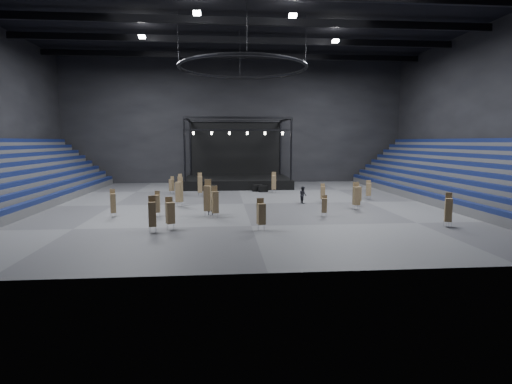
{
  "coord_description": "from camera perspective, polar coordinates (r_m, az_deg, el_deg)",
  "views": [
    {
      "loc": [
        -2.1,
        -38.78,
        6.07
      ],
      "look_at": [
        1.07,
        -2.0,
        1.4
      ],
      "focal_mm": 28.0,
      "sensor_mm": 36.0,
      "label": 1
    }
  ],
  "objects": [
    {
      "name": "wall_right",
      "position": [
        47.4,
        30.45,
        9.78
      ],
      "size": [
        0.2,
        42.0,
        18.0
      ],
      "primitive_type": "cube",
      "color": "black",
      "rests_on": "ground"
    },
    {
      "name": "flight_case_right",
      "position": [
        48.41,
        1.01,
        0.45
      ],
      "size": [
        1.19,
        0.71,
        0.75
      ],
      "primitive_type": "cube",
      "rotation": [
        0.0,
        0.0,
        0.14
      ],
      "color": "black",
      "rests_on": "floor"
    },
    {
      "name": "chair_stack_17",
      "position": [
        28.19,
        -12.17,
        -2.85
      ],
      "size": [
        0.71,
        0.71,
        2.28
      ],
      "rotation": [
        0.0,
        0.0,
        0.43
      ],
      "color": "silver",
      "rests_on": "floor"
    },
    {
      "name": "man_center",
      "position": [
        33.36,
        -6.57,
        -1.93
      ],
      "size": [
        0.63,
        0.47,
        1.6
      ],
      "primitive_type": "imported",
      "rotation": [
        0.0,
        0.0,
        3.29
      ],
      "color": "black",
      "rests_on": "floor"
    },
    {
      "name": "stage",
      "position": [
        55.25,
        -2.73,
        2.4
      ],
      "size": [
        14.0,
        10.0,
        9.2
      ],
      "color": "black",
      "rests_on": "floor"
    },
    {
      "name": "chair_stack_2",
      "position": [
        33.36,
        -13.93,
        -1.57
      ],
      "size": [
        0.43,
        0.43,
        2.11
      ],
      "rotation": [
        0.0,
        0.0,
        0.02
      ],
      "color": "silver",
      "rests_on": "floor"
    },
    {
      "name": "chair_stack_12",
      "position": [
        47.43,
        2.56,
        1.44
      ],
      "size": [
        0.58,
        0.58,
        2.49
      ],
      "rotation": [
        0.0,
        0.0,
        -0.11
      ],
      "color": "silver",
      "rests_on": "floor"
    },
    {
      "name": "chair_stack_0",
      "position": [
        32.72,
        -6.95,
        -0.8
      ],
      "size": [
        0.63,
        0.63,
        3.03
      ],
      "rotation": [
        0.0,
        0.0,
        -0.16
      ],
      "color": "silver",
      "rests_on": "floor"
    },
    {
      "name": "chair_stack_15",
      "position": [
        40.58,
        9.52,
        -0.04
      ],
      "size": [
        0.48,
        0.48,
        1.91
      ],
      "rotation": [
        0.0,
        0.0,
        -0.12
      ],
      "color": "silver",
      "rests_on": "floor"
    },
    {
      "name": "chair_stack_4",
      "position": [
        32.9,
        9.75,
        -1.86
      ],
      "size": [
        0.53,
        0.53,
        1.75
      ],
      "rotation": [
        0.0,
        0.0,
        -0.34
      ],
      "color": "silver",
      "rests_on": "floor"
    },
    {
      "name": "chair_stack_9",
      "position": [
        27.61,
        -14.6,
        -2.99
      ],
      "size": [
        0.56,
        0.56,
        2.49
      ],
      "rotation": [
        0.0,
        0.0,
        0.13
      ],
      "color": "silver",
      "rests_on": "floor"
    },
    {
      "name": "chair_stack_10",
      "position": [
        27.36,
        0.74,
        -3.06
      ],
      "size": [
        0.62,
        0.62,
        2.22
      ],
      "rotation": [
        0.0,
        0.0,
        0.22
      ],
      "color": "silver",
      "rests_on": "floor"
    },
    {
      "name": "chair_stack_16",
      "position": [
        37.98,
        -10.91,
        0.09
      ],
      "size": [
        0.71,
        0.71,
        2.81
      ],
      "rotation": [
        0.0,
        0.0,
        -0.42
      ],
      "color": "silver",
      "rests_on": "floor"
    },
    {
      "name": "bleachers_right",
      "position": [
        46.36,
        27.8,
        1.0
      ],
      "size": [
        7.2,
        40.0,
        6.4
      ],
      "color": "#464648",
      "rests_on": "floor"
    },
    {
      "name": "flight_case_left",
      "position": [
        48.2,
        -6.45,
        0.47
      ],
      "size": [
        1.51,
        1.15,
        0.91
      ],
      "primitive_type": "cube",
      "rotation": [
        0.0,
        0.0,
        -0.4
      ],
      "color": "black",
      "rests_on": "floor"
    },
    {
      "name": "crew_member",
      "position": [
        39.75,
        6.72,
        -0.41
      ],
      "size": [
        0.8,
        0.93,
        1.67
      ],
      "primitive_type": "imported",
      "rotation": [
        0.0,
        0.0,
        1.8
      ],
      "color": "black",
      "rests_on": "floor"
    },
    {
      "name": "wall_front",
      "position": [
        18.14,
        1.86,
        16.51
      ],
      "size": [
        50.0,
        0.2,
        18.0
      ],
      "primitive_type": "cube",
      "color": "black",
      "rests_on": "ground"
    },
    {
      "name": "chair_stack_14",
      "position": [
        36.78,
        14.15,
        -0.46
      ],
      "size": [
        0.58,
        0.58,
        2.47
      ],
      "rotation": [
        0.0,
        0.0,
        0.09
      ],
      "color": "silver",
      "rests_on": "floor"
    },
    {
      "name": "ceiling",
      "position": [
        40.63,
        -1.91,
        24.28
      ],
      "size": [
        50.0,
        42.0,
        0.2
      ],
      "primitive_type": "cube",
      "color": "black",
      "rests_on": "wall_back"
    },
    {
      "name": "chair_stack_13",
      "position": [
        31.99,
        -5.86,
        -1.37
      ],
      "size": [
        0.57,
        0.57,
        2.58
      ],
      "rotation": [
        0.0,
        0.0,
        0.22
      ],
      "color": "silver",
      "rests_on": "floor"
    },
    {
      "name": "chair_stack_1",
      "position": [
        34.19,
        -19.76,
        -1.46
      ],
      "size": [
        0.53,
        0.53,
        2.28
      ],
      "rotation": [
        0.0,
        0.0,
        0.33
      ],
      "color": "silver",
      "rests_on": "floor"
    },
    {
      "name": "chair_stack_11",
      "position": [
        46.05,
        -10.76,
        1.08
      ],
      "size": [
        0.52,
        0.52,
        2.44
      ],
      "rotation": [
        0.0,
        0.0,
        0.15
      ],
      "color": "silver",
      "rests_on": "floor"
    },
    {
      "name": "flight_case_mid",
      "position": [
        48.96,
        0.23,
        0.57
      ],
      "size": [
        1.36,
        0.95,
        0.83
      ],
      "primitive_type": "cube",
      "rotation": [
        0.0,
        0.0,
        0.29
      ],
      "color": "black",
      "rests_on": "floor"
    },
    {
      "name": "chair_stack_5",
      "position": [
        39.62,
        14.44,
        -0.21
      ],
      "size": [
        0.55,
        0.55,
        2.14
      ],
      "rotation": [
        0.0,
        0.0,
        0.41
      ],
      "color": "silver",
      "rests_on": "floor"
    },
    {
      "name": "floor",
      "position": [
        39.31,
        -1.8,
        -1.68
      ],
      "size": [
        50.0,
        50.0,
        0.0
      ],
      "primitive_type": "plane",
      "color": "#4D4D50",
      "rests_on": "ground"
    },
    {
      "name": "chair_stack_7",
      "position": [
        47.41,
        -11.96,
        1.03
      ],
      "size": [
        0.6,
        0.6,
        2.07
      ],
      "rotation": [
        0.0,
        0.0,
        -0.44
      ],
      "color": "silver",
      "rests_on": "floor"
    },
    {
      "name": "truss_ring",
      "position": [
        39.45,
        -1.88,
        17.33
      ],
      "size": [
        12.3,
        12.3,
        5.15
      ],
      "color": "black",
      "rests_on": "ceiling"
    },
    {
      "name": "roof_girders",
      "position": [
        40.4,
        -1.91,
        23.2
      ],
      "size": [
        49.0,
        30.35,
        0.7
      ],
      "color": "black",
      "rests_on": "ceiling"
    },
    {
      "name": "chair_stack_3",
      "position": [
        43.7,
        15.78,
        0.39
      ],
      "size": [
        0.57,
        0.57,
        2.03
      ],
      "rotation": [
        0.0,
        0.0,
        -0.21
      ],
      "color": "silver",
      "rests_on": "floor"
    },
    {
      "name": "chair_stack_6",
      "position": [
        44.97,
        -8.0,
        1.11
      ],
      "size": [
        0.54,
        0.54,
        2.63
      ],
      "rotation": [
        0.0,
        0.0,
        0.11
      ],
      "color": "silver",
      "rests_on": "floor"
    },
    {
      "name": "chair_stack_8",
      "position": [
        31.62,
        25.79,
        -2.25
      ],
      "size": [
        0.61,
        0.61,
        2.47
      ],
      "rotation": [
        0.0,
        0.0,
        -0.4
      ],
      "color": "silver",
      "rests_on": "floor"
    },
    {
      "name": "wall_back",
      "position": [
        59.89,
        -2.95,
        10.0
      ],
      "size": [
        50.0,
        0.2,
        18.0
      ],
      "primitive_type": "cube",
      "color": "black",
      "rests_on": "ground"
    },
    {
      "name": "floodlights",
      "position": [
        36.4,
        -1.54,
        24.02
      ],
      "size": [
        28.6,
        16.6,
        0.25
      ],
      "color": "white",
      "rests_on": "roof_girders"
    }
  ]
}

